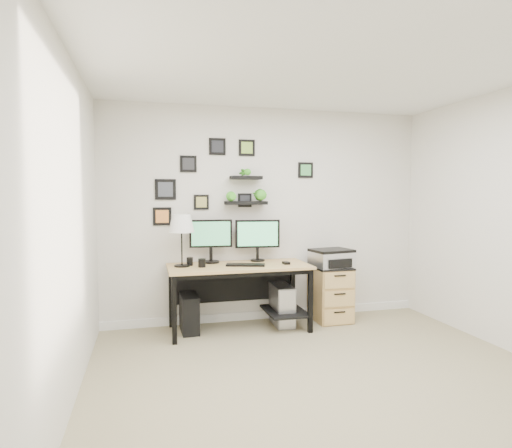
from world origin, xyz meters
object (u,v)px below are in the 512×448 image
object	(u,v)px
mug	(202,263)
printer	(332,258)
monitor_right	(258,237)
pc_tower_black	(189,313)
pc_tower_grey	(282,305)
table_lamp	(182,225)
desk	(242,275)
file_cabinet	(330,293)
monitor_left	(211,238)

from	to	relation	value
mug	printer	size ratio (longest dim) A/B	0.18
printer	monitor_right	bearing A→B (deg)	169.99
pc_tower_black	pc_tower_grey	xyz separation A→B (m)	(1.10, -0.01, 0.03)
table_lamp	desk	bearing A→B (deg)	-2.19
monitor_right	pc_tower_black	world-z (taller)	monitor_right
table_lamp	printer	world-z (taller)	table_lamp
mug	file_cabinet	world-z (taller)	mug
table_lamp	pc_tower_grey	xyz separation A→B (m)	(1.17, 0.01, -0.98)
pc_tower_grey	monitor_right	bearing A→B (deg)	150.41
printer	pc_tower_grey	bearing A→B (deg)	179.20
table_lamp	pc_tower_black	xyz separation A→B (m)	(0.08, 0.02, -1.01)
monitor_left	pc_tower_black	xyz separation A→B (m)	(-0.27, -0.15, -0.84)
mug	printer	distance (m)	1.60
desk	monitor_left	distance (m)	0.56
monitor_right	pc_tower_grey	distance (m)	0.86
desk	pc_tower_black	distance (m)	0.73
desk	monitor_left	bearing A→B (deg)	149.54
monitor_left	printer	bearing A→B (deg)	-6.34
desk	printer	world-z (taller)	printer
monitor_left	pc_tower_grey	world-z (taller)	monitor_left
table_lamp	mug	distance (m)	0.48
printer	desk	bearing A→B (deg)	-178.56
desk	mug	distance (m)	0.50
monitor_left	printer	distance (m)	1.49
pc_tower_black	printer	size ratio (longest dim) A/B	0.81
monitor_right	mug	xyz separation A→B (m)	(-0.70, -0.26, -0.25)
table_lamp	pc_tower_grey	world-z (taller)	table_lamp
table_lamp	mug	size ratio (longest dim) A/B	6.24
monitor_right	pc_tower_black	size ratio (longest dim) A/B	1.27
desk	mug	size ratio (longest dim) A/B	17.19
mug	pc_tower_grey	xyz separation A→B (m)	(0.96, 0.11, -0.56)
pc_tower_grey	file_cabinet	bearing A→B (deg)	1.90
pc_tower_grey	pc_tower_black	bearing A→B (deg)	179.66
pc_tower_black	desk	bearing A→B (deg)	-5.42
pc_tower_black	printer	world-z (taller)	printer
pc_tower_black	file_cabinet	world-z (taller)	file_cabinet
monitor_right	pc_tower_grey	size ratio (longest dim) A/B	1.11
desk	file_cabinet	xyz separation A→B (m)	(1.14, 0.06, -0.29)
desk	file_cabinet	world-z (taller)	desk
desk	pc_tower_black	world-z (taller)	desk
mug	file_cabinet	bearing A→B (deg)	4.63
desk	monitor_right	bearing A→B (deg)	37.78
mug	pc_tower_black	world-z (taller)	mug
pc_tower_black	mug	bearing A→B (deg)	-41.80
pc_tower_black	printer	distance (m)	1.82
monitor_right	pc_tower_grey	world-z (taller)	monitor_right
printer	file_cabinet	bearing A→B (deg)	83.72
desk	table_lamp	distance (m)	0.90
desk	monitor_left	world-z (taller)	monitor_left
desk	pc_tower_grey	size ratio (longest dim) A/B	3.30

